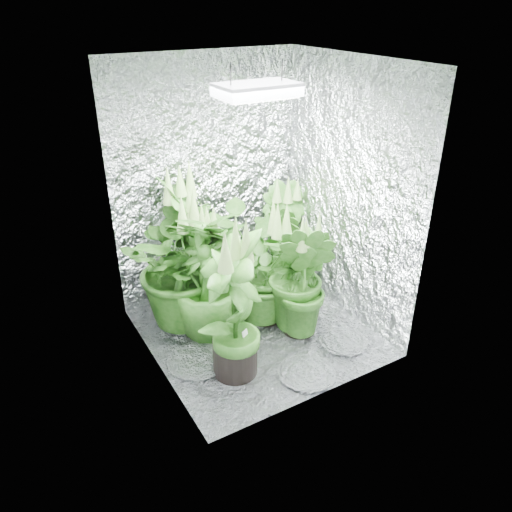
{
  "coord_description": "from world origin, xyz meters",
  "views": [
    {
      "loc": [
        -1.61,
        -2.74,
        2.34
      ],
      "look_at": [
        -0.01,
        0.0,
        0.68
      ],
      "focal_mm": 35.0,
      "sensor_mm": 36.0,
      "label": 1
    }
  ],
  "objects": [
    {
      "name": "plant_e",
      "position": [
        0.16,
        0.14,
        0.48
      ],
      "size": [
        1.08,
        1.08,
        1.02
      ],
      "rotation": [
        0.0,
        0.0,
        3.53
      ],
      "color": "black",
      "rests_on": "ground"
    },
    {
      "name": "plant_f",
      "position": [
        -0.36,
        -0.32,
        0.53
      ],
      "size": [
        0.66,
        0.66,
        1.15
      ],
      "rotation": [
        0.0,
        0.0,
        4.49
      ],
      "color": "black",
      "rests_on": "ground"
    },
    {
      "name": "plant_d",
      "position": [
        -0.32,
        0.17,
        0.49
      ],
      "size": [
        0.77,
        0.77,
        1.06
      ],
      "rotation": [
        0.0,
        0.0,
        2.35
      ],
      "color": "black",
      "rests_on": "ground"
    },
    {
      "name": "ceiling",
      "position": [
        0.0,
        0.0,
        2.0
      ],
      "size": [
        1.6,
        1.6,
        0.01
      ],
      "primitive_type": "cube",
      "color": "silver",
      "rests_on": "walls"
    },
    {
      "name": "plant_g",
      "position": [
        0.3,
        -0.14,
        0.47
      ],
      "size": [
        0.67,
        0.67,
        1.02
      ],
      "rotation": [
        0.0,
        0.0,
        5.12
      ],
      "color": "black",
      "rests_on": "ground"
    },
    {
      "name": "plant_b",
      "position": [
        -0.28,
        0.64,
        0.56
      ],
      "size": [
        0.76,
        0.76,
        1.22
      ],
      "rotation": [
        0.0,
        0.0,
        1.2
      ],
      "color": "black",
      "rests_on": "ground"
    },
    {
      "name": "walls",
      "position": [
        0.0,
        0.0,
        1.0
      ],
      "size": [
        1.62,
        1.62,
        2.0
      ],
      "color": "silver",
      "rests_on": "ground"
    },
    {
      "name": "plant_c",
      "position": [
        0.64,
        0.55,
        0.45
      ],
      "size": [
        0.67,
        0.67,
        0.99
      ],
      "rotation": [
        0.0,
        0.0,
        2.06
      ],
      "color": "black",
      "rests_on": "ground"
    },
    {
      "name": "circulation_fan",
      "position": [
        0.61,
        0.38,
        0.15
      ],
      "size": [
        0.18,
        0.29,
        0.35
      ],
      "rotation": [
        0.0,
        0.0,
        0.36
      ],
      "color": "black",
      "rests_on": "ground"
    },
    {
      "name": "ground",
      "position": [
        0.0,
        0.0,
        0.0
      ],
      "size": [
        1.6,
        1.6,
        0.0
      ],
      "primitive_type": "plane",
      "color": "silver",
      "rests_on": "ground"
    },
    {
      "name": "plant_a",
      "position": [
        -0.4,
        0.41,
        0.53
      ],
      "size": [
        1.09,
        1.09,
        1.12
      ],
      "rotation": [
        0.0,
        0.0,
        6.06
      ],
      "color": "black",
      "rests_on": "ground"
    },
    {
      "name": "plant_label",
      "position": [
        -0.29,
        -0.35,
        0.3
      ],
      "size": [
        0.06,
        0.05,
        0.09
      ],
      "primitive_type": "cube",
      "rotation": [
        -0.21,
        0.0,
        0.49
      ],
      "color": "white",
      "rests_on": "plant_f"
    },
    {
      "name": "grow_lamp",
      "position": [
        0.0,
        0.0,
        1.83
      ],
      "size": [
        0.5,
        0.3,
        0.22
      ],
      "color": "gray",
      "rests_on": "ceiling"
    }
  ]
}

